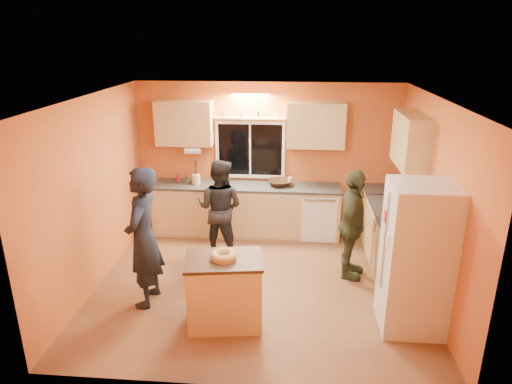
# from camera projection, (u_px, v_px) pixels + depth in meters

# --- Properties ---
(ground) EXTENTS (4.50, 4.50, 0.00)m
(ground) POSITION_uv_depth(u_px,v_px,m) (258.00, 284.00, 6.46)
(ground) COLOR brown
(ground) RESTS_ON ground
(room_shell) EXTENTS (4.54, 4.04, 2.61)m
(room_shell) POSITION_uv_depth(u_px,v_px,m) (270.00, 166.00, 6.30)
(room_shell) COLOR #CE7234
(room_shell) RESTS_ON ground
(back_counter) EXTENTS (4.23, 0.62, 0.90)m
(back_counter) POSITION_uv_depth(u_px,v_px,m) (267.00, 210.00, 7.91)
(back_counter) COLOR tan
(back_counter) RESTS_ON ground
(right_counter) EXTENTS (0.62, 1.84, 0.90)m
(right_counter) POSITION_uv_depth(u_px,v_px,m) (395.00, 244.00, 6.63)
(right_counter) COLOR tan
(right_counter) RESTS_ON ground
(refrigerator) EXTENTS (0.72, 0.70, 1.80)m
(refrigerator) POSITION_uv_depth(u_px,v_px,m) (416.00, 258.00, 5.26)
(refrigerator) COLOR silver
(refrigerator) RESTS_ON ground
(island) EXTENTS (0.98, 0.74, 0.87)m
(island) POSITION_uv_depth(u_px,v_px,m) (224.00, 291.00, 5.45)
(island) COLOR tan
(island) RESTS_ON ground
(bundt_pastry) EXTENTS (0.31, 0.31, 0.09)m
(bundt_pastry) POSITION_uv_depth(u_px,v_px,m) (223.00, 255.00, 5.29)
(bundt_pastry) COLOR tan
(bundt_pastry) RESTS_ON island
(person_left) EXTENTS (0.46, 0.69, 1.84)m
(person_left) POSITION_uv_depth(u_px,v_px,m) (143.00, 238.00, 5.74)
(person_left) COLOR black
(person_left) RESTS_ON ground
(person_center) EXTENTS (0.88, 0.76, 1.56)m
(person_center) POSITION_uv_depth(u_px,v_px,m) (220.00, 208.00, 7.10)
(person_center) COLOR black
(person_center) RESTS_ON ground
(person_right) EXTENTS (0.63, 1.01, 1.60)m
(person_right) POSITION_uv_depth(u_px,v_px,m) (352.00, 225.00, 6.42)
(person_right) COLOR #2F3622
(person_right) RESTS_ON ground
(mixing_bowl) EXTENTS (0.50, 0.50, 0.10)m
(mixing_bowl) POSITION_uv_depth(u_px,v_px,m) (280.00, 183.00, 7.76)
(mixing_bowl) COLOR #311F10
(mixing_bowl) RESTS_ON back_counter
(utensil_crock) EXTENTS (0.14, 0.14, 0.17)m
(utensil_crock) POSITION_uv_depth(u_px,v_px,m) (196.00, 179.00, 7.81)
(utensil_crock) COLOR beige
(utensil_crock) RESTS_ON back_counter
(potted_plant) EXTENTS (0.32, 0.29, 0.29)m
(potted_plant) POSITION_uv_depth(u_px,v_px,m) (407.00, 217.00, 6.05)
(potted_plant) COLOR gray
(potted_plant) RESTS_ON right_counter
(red_box) EXTENTS (0.20, 0.18, 0.07)m
(red_box) POSITION_uv_depth(u_px,v_px,m) (400.00, 220.00, 6.25)
(red_box) COLOR #AD1A1B
(red_box) RESTS_ON right_counter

